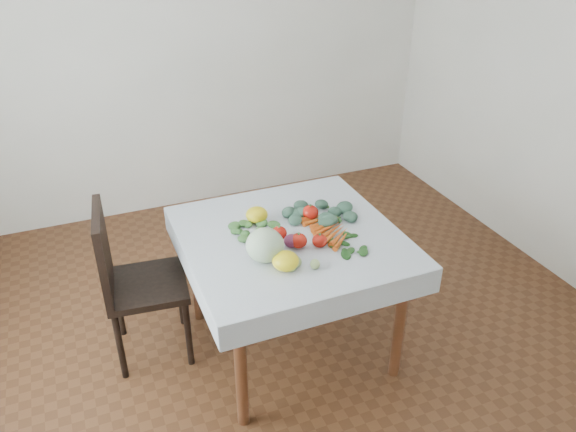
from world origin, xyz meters
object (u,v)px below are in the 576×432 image
chair (128,275)px  heirloom_back (257,215)px  carrot_bunch (329,228)px  table (291,251)px  cabbage (265,245)px

chair → heirloom_back: chair is taller
chair → carrot_bunch: size_ratio=2.59×
table → carrot_bunch: size_ratio=2.74×
table → heirloom_back: size_ratio=8.21×
table → heirloom_back: heirloom_back is taller
chair → cabbage: size_ratio=5.00×
table → heirloom_back: bearing=120.0°
cabbage → carrot_bunch: bearing=18.1°
chair → heirloom_back: bearing=-5.6°
table → chair: 0.89m
table → carrot_bunch: carrot_bunch is taller
carrot_bunch → cabbage: bearing=-161.9°
cabbage → heirloom_back: (0.09, 0.37, -0.04)m
heirloom_back → carrot_bunch: (0.33, -0.24, -0.03)m
chair → carrot_bunch: 1.11m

